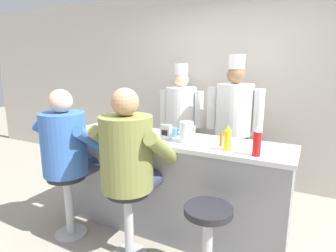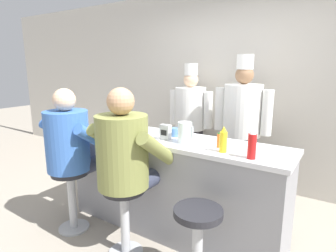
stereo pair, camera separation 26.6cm
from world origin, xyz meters
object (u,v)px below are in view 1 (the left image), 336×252
object	(u,v)px
mustard_bottle_yellow	(227,139)
cereal_bowl	(120,132)
breakfast_plate	(100,128)
napkin_dispenser_chrome	(166,132)
ketchup_bottle_red	(257,142)
coffee_mug_blue	(174,132)
hot_sauce_bottle_orange	(221,139)
empty_stool_round	(208,233)
cook_in_whites_far	(234,122)
diner_seated_olive	(129,157)
diner_seated_blue	(67,148)
cook_in_whites_near	(181,118)
water_pitcher_clear	(186,132)

from	to	relation	value
mustard_bottle_yellow	cereal_bowl	bearing A→B (deg)	177.32
breakfast_plate	napkin_dispenser_chrome	distance (m)	0.86
ketchup_bottle_red	coffee_mug_blue	world-z (taller)	ketchup_bottle_red
hot_sauce_bottle_orange	empty_stool_round	xyz separation A→B (m)	(0.07, -0.50, -0.60)
mustard_bottle_yellow	cereal_bowl	xyz separation A→B (m)	(-1.13, 0.05, -0.08)
cereal_bowl	cook_in_whites_far	size ratio (longest dim) A/B	0.08
diner_seated_olive	cook_in_whites_far	size ratio (longest dim) A/B	0.84
diner_seated_blue	cook_in_whites_near	xyz separation A→B (m)	(0.39, 1.72, 0.03)
mustard_bottle_yellow	breakfast_plate	distance (m)	1.47
breakfast_plate	cook_in_whites_far	bearing A→B (deg)	41.07
ketchup_bottle_red	mustard_bottle_yellow	bearing A→B (deg)	172.07
mustard_bottle_yellow	water_pitcher_clear	xyz separation A→B (m)	(-0.40, 0.07, -0.01)
breakfast_plate	diner_seated_olive	world-z (taller)	diner_seated_olive
water_pitcher_clear	coffee_mug_blue	bearing A→B (deg)	142.02
breakfast_plate	cook_in_whites_far	distance (m)	1.60
ketchup_bottle_red	napkin_dispenser_chrome	bearing A→B (deg)	172.94
ketchup_bottle_red	cook_in_whites_near	xyz separation A→B (m)	(-1.29, 1.39, -0.16)
empty_stool_round	ketchup_bottle_red	bearing A→B (deg)	55.33
breakfast_plate	diner_seated_olive	bearing A→B (deg)	-34.12
breakfast_plate	cook_in_whites_near	bearing A→B (deg)	71.04
ketchup_bottle_red	coffee_mug_blue	xyz separation A→B (m)	(-0.84, 0.27, -0.07)
diner_seated_blue	diner_seated_olive	size ratio (longest dim) A/B	0.97
coffee_mug_blue	diner_seated_blue	distance (m)	1.03
hot_sauce_bottle_orange	empty_stool_round	size ratio (longest dim) A/B	0.20
ketchup_bottle_red	diner_seated_olive	world-z (taller)	diner_seated_olive
mustard_bottle_yellow	cook_in_whites_near	xyz separation A→B (m)	(-1.05, 1.36, -0.15)
water_pitcher_clear	breakfast_plate	distance (m)	1.07
mustard_bottle_yellow	hot_sauce_bottle_orange	size ratio (longest dim) A/B	1.68
cereal_bowl	diner_seated_olive	xyz separation A→B (m)	(0.41, -0.41, -0.09)
coffee_mug_blue	breakfast_plate	bearing A→B (deg)	-174.09
cereal_bowl	empty_stool_round	distance (m)	1.33
cook_in_whites_near	cook_in_whites_far	bearing A→B (deg)	-11.25
ketchup_bottle_red	mustard_bottle_yellow	xyz separation A→B (m)	(-0.24, 0.03, -0.01)
diner_seated_blue	napkin_dispenser_chrome	bearing A→B (deg)	27.34
mustard_bottle_yellow	cereal_bowl	distance (m)	1.14
coffee_mug_blue	cook_in_whites_far	size ratio (longest dim) A/B	0.08
mustard_bottle_yellow	diner_seated_olive	bearing A→B (deg)	-153.75
cereal_bowl	diner_seated_olive	world-z (taller)	diner_seated_olive
empty_stool_round	cook_in_whites_near	bearing A→B (deg)	120.64
cereal_bowl	napkin_dispenser_chrome	bearing A→B (deg)	2.00
diner_seated_blue	water_pitcher_clear	bearing A→B (deg)	22.44
water_pitcher_clear	napkin_dispenser_chrome	world-z (taller)	water_pitcher_clear
coffee_mug_blue	cook_in_whites_far	distance (m)	1.03
breakfast_plate	coffee_mug_blue	size ratio (longest dim) A/B	1.76
mustard_bottle_yellow	empty_stool_round	xyz separation A→B (m)	(-0.01, -0.39, -0.64)
cook_in_whites_far	empty_stool_round	bearing A→B (deg)	-81.31
coffee_mug_blue	empty_stool_round	bearing A→B (deg)	-46.63
hot_sauce_bottle_orange	cook_in_whites_near	bearing A→B (deg)	127.56
diner_seated_blue	empty_stool_round	size ratio (longest dim) A/B	2.24
mustard_bottle_yellow	empty_stool_round	distance (m)	0.75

